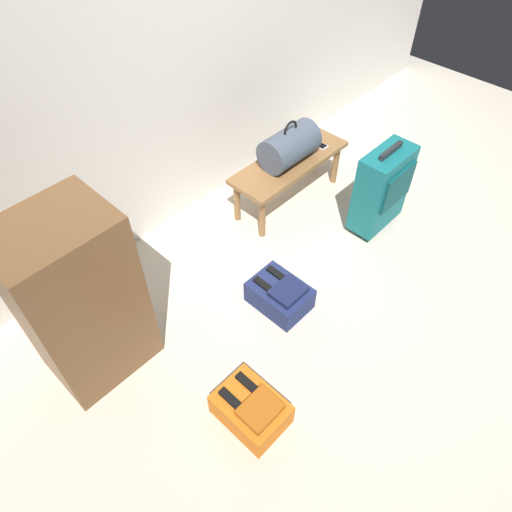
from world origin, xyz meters
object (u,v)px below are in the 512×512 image
at_px(cell_phone, 319,144).
at_px(backpack_orange, 251,409).
at_px(bench, 289,166).
at_px(duffel_bag_slate, 289,146).
at_px(suitcase_upright_teal, 382,188).
at_px(side_cabinet, 80,301).
at_px(backpack_navy, 280,295).

xyz_separation_m(cell_phone, backpack_orange, (-1.82, -1.02, -0.30)).
height_order(bench, duffel_bag_slate, duffel_bag_slate).
relative_size(duffel_bag_slate, suitcase_upright_teal, 0.63).
bearing_deg(backpack_orange, side_cabinet, 110.42).
distance_m(cell_phone, backpack_orange, 2.11).
bearing_deg(side_cabinet, cell_phone, 2.99).
distance_m(cell_phone, side_cabinet, 2.17).
xyz_separation_m(bench, side_cabinet, (-1.85, -0.15, 0.22)).
bearing_deg(backpack_orange, bench, 34.87).
bearing_deg(cell_phone, duffel_bag_slate, 173.89).
bearing_deg(suitcase_upright_teal, cell_phone, 83.24).
xyz_separation_m(bench, duffel_bag_slate, (-0.01, 0.00, 0.19)).
height_order(bench, cell_phone, cell_phone).
relative_size(suitcase_upright_teal, backpack_navy, 1.84).
height_order(cell_phone, backpack_navy, cell_phone).
relative_size(bench, backpack_orange, 2.63).
xyz_separation_m(suitcase_upright_teal, side_cabinet, (-2.08, 0.53, 0.19)).
height_order(suitcase_upright_teal, side_cabinet, side_cabinet).
xyz_separation_m(bench, suitcase_upright_teal, (0.23, -0.68, 0.03)).
bearing_deg(cell_phone, backpack_navy, -151.39).
xyz_separation_m(duffel_bag_slate, backpack_orange, (-1.50, -1.06, -0.42)).
distance_m(backpack_orange, side_cabinet, 1.07).
height_order(bench, backpack_navy, bench).
bearing_deg(duffel_bag_slate, bench, -0.00).
height_order(backpack_navy, side_cabinet, side_cabinet).
distance_m(suitcase_upright_teal, backpack_orange, 1.80).
relative_size(cell_phone, suitcase_upright_teal, 0.21).
relative_size(backpack_navy, backpack_orange, 1.00).
bearing_deg(suitcase_upright_teal, backpack_orange, -167.70).
distance_m(duffel_bag_slate, cell_phone, 0.35).
bearing_deg(backpack_orange, suitcase_upright_teal, 12.30).
bearing_deg(cell_phone, side_cabinet, -177.01).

